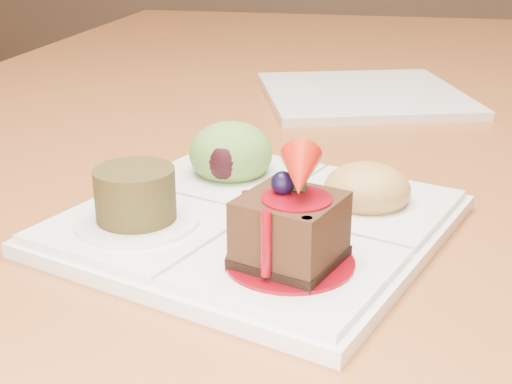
# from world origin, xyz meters

# --- Properties ---
(dining_table) EXTENTS (1.00, 1.80, 0.75)m
(dining_table) POSITION_xyz_m (0.00, 0.00, 0.68)
(dining_table) COLOR #A05C29
(dining_table) RESTS_ON ground
(sampler_plate) EXTENTS (0.36, 0.36, 0.11)m
(sampler_plate) POSITION_xyz_m (0.09, -0.46, 0.77)
(sampler_plate) COLOR white
(sampler_plate) RESTS_ON dining_table
(second_plate) EXTENTS (0.34, 0.34, 0.01)m
(second_plate) POSITION_xyz_m (0.15, 0.01, 0.76)
(second_plate) COLOR white
(second_plate) RESTS_ON dining_table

